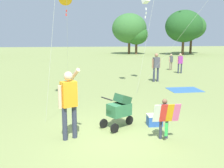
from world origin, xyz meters
TOP-DOWN VIEW (x-y plane):
  - ground_plane at (0.00, 0.00)m, footprint 120.00×120.00m
  - treeline_distant at (4.32, 30.52)m, footprint 36.79×7.52m
  - child_with_butterfly_kite at (1.38, -0.28)m, footprint 0.70×0.34m
  - person_adult_flyer at (-1.10, 0.06)m, footprint 0.58×0.70m
  - stroller at (0.34, 0.73)m, footprint 1.08×0.86m
  - kite_orange_delta at (-1.52, 9.27)m, footprint 0.78×3.96m
  - person_red_shirt at (6.49, 13.23)m, footprint 0.37×0.29m
  - person_sitting_far at (3.73, 8.22)m, footprint 0.54×0.30m
  - person_couple_left at (6.51, 11.40)m, footprint 0.47×0.20m
  - picnic_blanket at (4.48, 5.69)m, footprint 1.61×1.32m
  - cooler_box at (1.43, 0.77)m, footprint 0.45×0.33m

SIDE VIEW (x-z plane):
  - ground_plane at x=0.00m, z-range 0.00..0.00m
  - picnic_blanket at x=4.48m, z-range 0.00..0.02m
  - cooler_box at x=1.43m, z-range 0.00..0.35m
  - stroller at x=0.34m, z-range 0.09..1.12m
  - child_with_butterfly_kite at x=1.38m, z-range 0.12..1.21m
  - person_red_shirt at x=6.49m, z-range 0.12..1.42m
  - person_couple_left at x=6.51m, z-range 0.13..1.59m
  - person_sitting_far at x=3.73m, z-range 0.15..1.85m
  - person_adult_flyer at x=-1.10m, z-range 0.15..2.03m
  - treeline_distant at x=4.32m, z-range 0.67..7.38m
  - kite_orange_delta at x=-1.52m, z-range 2.19..7.29m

